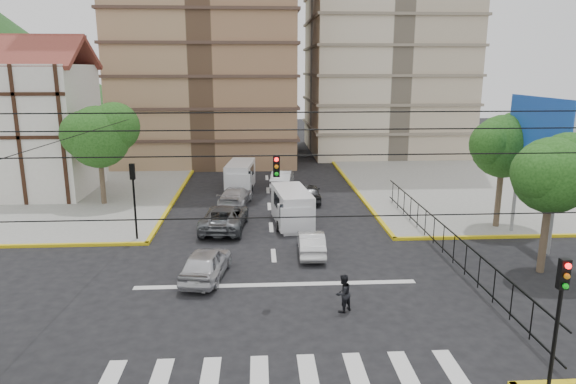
{
  "coord_description": "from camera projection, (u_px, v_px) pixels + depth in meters",
  "views": [
    {
      "loc": [
        -0.73,
        -20.79,
        9.73
      ],
      "look_at": [
        0.65,
        2.85,
        4.0
      ],
      "focal_mm": 32.0,
      "sensor_mm": 36.0,
      "label": 1
    }
  ],
  "objects": [
    {
      "name": "sidewalk_ne",
      "position": [
        506.0,
        186.0,
        43.02
      ],
      "size": [
        26.0,
        26.0,
        0.15
      ],
      "primitive_type": "cube",
      "color": "gray",
      "rests_on": "ground"
    },
    {
      "name": "traffic_light_se",
      "position": [
        559.0,
        306.0,
        14.65
      ],
      "size": [
        0.28,
        0.22,
        4.4
      ],
      "color": "black",
      "rests_on": "ground"
    },
    {
      "name": "billboard",
      "position": [
        539.0,
        139.0,
        27.73
      ],
      "size": [
        0.36,
        6.2,
        8.1
      ],
      "color": "slate",
      "rests_on": "ground"
    },
    {
      "name": "car_white_front_right",
      "position": [
        311.0,
        243.0,
        27.4
      ],
      "size": [
        1.48,
        3.91,
        1.27
      ],
      "primitive_type": "imported",
      "rotation": [
        0.0,
        0.0,
        3.11
      ],
      "color": "silver",
      "rests_on": "ground"
    },
    {
      "name": "tree_tudor",
      "position": [
        100.0,
        134.0,
        36.14
      ],
      "size": [
        5.39,
        4.4,
        7.43
      ],
      "color": "#473828",
      "rests_on": "ground"
    },
    {
      "name": "van_right_lane",
      "position": [
        292.0,
        209.0,
        32.43
      ],
      "size": [
        2.53,
        5.16,
        2.23
      ],
      "rotation": [
        0.0,
        0.0,
        0.13
      ],
      "color": "silver",
      "rests_on": "ground"
    },
    {
      "name": "van_left_lane",
      "position": [
        240.0,
        177.0,
        41.97
      ],
      "size": [
        2.44,
        5.11,
        2.22
      ],
      "rotation": [
        0.0,
        0.0,
        -0.11
      ],
      "color": "silver",
      "rests_on": "ground"
    },
    {
      "name": "car_silver_rear_left",
      "position": [
        235.0,
        196.0,
        37.19
      ],
      "size": [
        2.69,
        4.99,
        1.38
      ],
      "primitive_type": "imported",
      "rotation": [
        0.0,
        0.0,
        2.97
      ],
      "color": "#BABABF",
      "rests_on": "ground"
    },
    {
      "name": "pedestrian_crosswalk",
      "position": [
        343.0,
        293.0,
        20.89
      ],
      "size": [
        0.99,
        0.95,
        1.6
      ],
      "primitive_type": "imported",
      "rotation": [
        0.0,
        0.0,
        3.8
      ],
      "color": "black",
      "rests_on": "ground"
    },
    {
      "name": "ground",
      "position": [
        277.0,
        296.0,
        22.51
      ],
      "size": [
        160.0,
        160.0,
        0.0
      ],
      "primitive_type": "plane",
      "color": "black",
      "rests_on": "ground"
    },
    {
      "name": "traffic_light_nw",
      "position": [
        134.0,
        189.0,
        28.9
      ],
      "size": [
        0.28,
        0.22,
        4.4
      ],
      "color": "black",
      "rests_on": "ground"
    },
    {
      "name": "tudor_building",
      "position": [
        22.0,
        128.0,
        39.6
      ],
      "size": [
        10.8,
        8.05,
        12.23
      ],
      "color": "silver",
      "rests_on": "ground"
    },
    {
      "name": "stop_line",
      "position": [
        276.0,
        285.0,
        23.67
      ],
      "size": [
        13.0,
        0.4,
        0.01
      ],
      "primitive_type": "cube",
      "color": "silver",
      "rests_on": "ground"
    },
    {
      "name": "tree_park_c",
      "position": [
        505.0,
        143.0,
        30.79
      ],
      "size": [
        4.65,
        3.8,
        7.25
      ],
      "color": "#473828",
      "rests_on": "ground"
    },
    {
      "name": "crosswalk_stripes",
      "position": [
        284.0,
        375.0,
        16.68
      ],
      "size": [
        12.0,
        2.4,
        0.01
      ],
      "primitive_type": "cube",
      "color": "silver",
      "rests_on": "ground"
    },
    {
      "name": "car_silver_front_left",
      "position": [
        206.0,
        263.0,
        24.26
      ],
      "size": [
        2.47,
        4.63,
        1.5
      ],
      "primitive_type": "imported",
      "rotation": [
        0.0,
        0.0,
        2.98
      ],
      "color": "silver",
      "rests_on": "ground"
    },
    {
      "name": "car_grey_mid_left",
      "position": [
        225.0,
        217.0,
        31.7
      ],
      "size": [
        3.04,
        5.71,
        1.53
      ],
      "primitive_type": "imported",
      "rotation": [
        0.0,
        0.0,
        3.05
      ],
      "color": "slate",
      "rests_on": "ground"
    },
    {
      "name": "park_fence",
      "position": [
        442.0,
        255.0,
        27.38
      ],
      "size": [
        0.1,
        22.5,
        1.66
      ],
      "primitive_type": null,
      "color": "black",
      "rests_on": "ground"
    },
    {
      "name": "tree_park_a",
      "position": [
        554.0,
        172.0,
        24.02
      ],
      "size": [
        4.41,
        3.6,
        6.83
      ],
      "color": "#473828",
      "rests_on": "ground"
    },
    {
      "name": "car_white_rear_right",
      "position": [
        282.0,
        179.0,
        42.71
      ],
      "size": [
        2.25,
        4.77,
        1.51
      ],
      "primitive_type": "imported",
      "rotation": [
        0.0,
        0.0,
        3.0
      ],
      "color": "silver",
      "rests_on": "ground"
    },
    {
      "name": "traffic_light_hanging",
      "position": [
        278.0,
        174.0,
        19.14
      ],
      "size": [
        18.0,
        9.12,
        0.92
      ],
      "color": "black",
      "rests_on": "ground"
    },
    {
      "name": "car_darkgrey_mid_right",
      "position": [
        310.0,
        193.0,
        38.2
      ],
      "size": [
        1.71,
        4.01,
        1.35
      ],
      "primitive_type": "imported",
      "rotation": [
        0.0,
        0.0,
        3.11
      ],
      "color": "#28282B",
      "rests_on": "ground"
    },
    {
      "name": "sidewalk_nw",
      "position": [
        17.0,
        193.0,
        40.77
      ],
      "size": [
        26.0,
        26.0,
        0.15
      ],
      "primitive_type": "cube",
      "color": "gray",
      "rests_on": "ground"
    }
  ]
}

